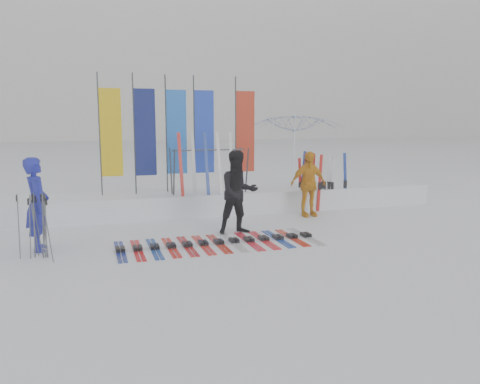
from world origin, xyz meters
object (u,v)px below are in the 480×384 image
object	(u,v)px
tent_canopy	(295,156)
person_yellow	(308,184)
person_black	(238,192)
ski_row	(219,242)
ski_rack	(209,165)
person_blue	(37,204)

from	to	relation	value
tent_canopy	person_yellow	bearing A→B (deg)	-106.62
person_black	ski_row	xyz separation A→B (m)	(-0.68, -0.80, -0.91)
ski_rack	person_yellow	bearing A→B (deg)	-21.15
person_black	person_blue	bearing A→B (deg)	-179.27
person_blue	person_black	xyz separation A→B (m)	(4.20, 0.18, 0.02)
tent_canopy	ski_rack	xyz separation A→B (m)	(-3.30, -1.72, -0.06)
person_black	ski_row	bearing A→B (deg)	-132.03
person_blue	person_yellow	xyz separation A→B (m)	(6.58, 1.51, -0.05)
person_yellow	tent_canopy	world-z (taller)	tent_canopy
person_yellow	ski_rack	bearing A→B (deg)	156.88
person_blue	ski_row	bearing A→B (deg)	-102.45
ski_row	person_blue	bearing A→B (deg)	170.04
ski_row	person_yellow	bearing A→B (deg)	34.72
person_yellow	ski_row	xyz separation A→B (m)	(-3.06, -2.12, -0.84)
ski_row	tent_canopy	bearing A→B (deg)	51.19
ski_row	ski_rack	size ratio (longest dim) A/B	2.04
person_blue	tent_canopy	distance (m)	8.50
person_black	person_yellow	distance (m)	2.73
person_yellow	tent_canopy	distance (m)	2.86
person_blue	person_black	bearing A→B (deg)	-90.04
ski_row	ski_rack	distance (m)	3.42
person_yellow	ski_row	distance (m)	3.82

